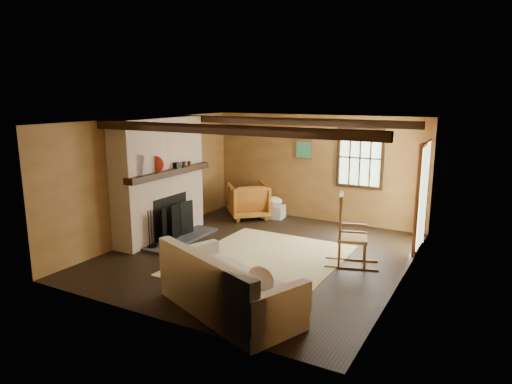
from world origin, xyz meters
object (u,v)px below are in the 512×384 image
Objects in this scene: fireplace at (161,184)px; laundry_basket at (273,211)px; armchair at (249,201)px; rocking_chair at (350,235)px; sofa at (226,290)px.

fireplace is 2.90m from laundry_basket.
fireplace is 2.39m from armchair.
rocking_chair is 3.27m from laundry_basket.
fireplace reaches higher than sofa.
rocking_chair is (3.80, 0.31, -0.58)m from fireplace.
fireplace is 2.71× the size of armchair.
sofa is 4.79m from armchair.
sofa is at bearing 143.13° from rocking_chair.
sofa is at bearing -70.85° from laundry_basket.
armchair is (-3.01, 1.83, -0.12)m from rocking_chair.
fireplace is 3.71m from sofa.
fireplace reaches higher than rocking_chair.
rocking_chair is 1.39× the size of armchair.
fireplace reaches higher than laundry_basket.
fireplace is at bearing 27.73° from armchair.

